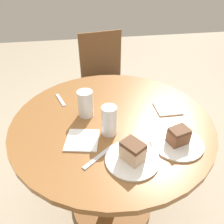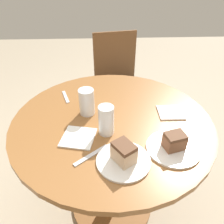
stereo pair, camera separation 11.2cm
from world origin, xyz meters
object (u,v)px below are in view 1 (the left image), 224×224
object	(u,v)px
cake_slice_near	(133,151)
cake_slice_far	(178,136)
glass_water	(86,105)
plate_near	(132,159)
glass_lemonade	(109,122)
plate_far	(177,143)
chair	(106,83)

from	to	relation	value
cake_slice_near	cake_slice_far	world-z (taller)	cake_slice_near
cake_slice_near	glass_water	world-z (taller)	glass_water
plate_near	glass_water	distance (m)	0.39
plate_near	cake_slice_near	world-z (taller)	cake_slice_near
plate_near	cake_slice_near	size ratio (longest dim) A/B	1.97
plate_near	glass_lemonade	size ratio (longest dim) A/B	1.53
glass_lemonade	glass_water	distance (m)	0.19
plate_near	plate_far	distance (m)	0.23
plate_near	cake_slice_near	bearing A→B (deg)	0.00
chair	glass_lemonade	bearing A→B (deg)	-107.78
chair	glass_water	size ratio (longest dim) A/B	6.46
cake_slice_far	glass_water	bearing A→B (deg)	143.23
plate_near	cake_slice_far	distance (m)	0.24
cake_slice_far	glass_water	world-z (taller)	glass_water
plate_near	cake_slice_far	world-z (taller)	cake_slice_far
chair	cake_slice_far	size ratio (longest dim) A/B	9.15
chair	plate_far	bearing A→B (deg)	-93.17
plate_near	glass_water	bearing A→B (deg)	114.88
plate_near	plate_far	world-z (taller)	same
cake_slice_near	glass_lemonade	size ratio (longest dim) A/B	0.78
chair	glass_water	distance (m)	1.00
chair	plate_near	size ratio (longest dim) A/B	4.07
plate_far	glass_water	distance (m)	0.49
cake_slice_near	plate_near	bearing A→B (deg)	180.00
cake_slice_far	glass_water	size ratio (longest dim) A/B	0.71
plate_near	glass_lemonade	xyz separation A→B (m)	(-0.07, 0.19, 0.06)
chair	plate_near	distance (m)	1.30
chair	cake_slice_near	xyz separation A→B (m)	(-0.07, -1.26, 0.35)
cake_slice_near	glass_water	bearing A→B (deg)	114.88
plate_near	cake_slice_far	xyz separation A→B (m)	(0.22, 0.06, 0.04)
cake_slice_far	glass_lemonade	xyz separation A→B (m)	(-0.29, 0.12, 0.02)
cake_slice_near	cake_slice_far	size ratio (longest dim) A/B	1.14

